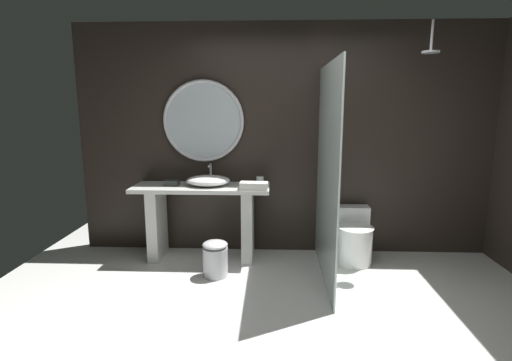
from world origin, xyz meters
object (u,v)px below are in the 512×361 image
Objects in this scene: vessel_sink at (208,180)px; tissue_box at (172,183)px; toilet at (353,237)px; rain_shower_head at (431,48)px; waste_bin at (215,258)px; folded_hand_towel at (254,186)px; round_wall_mirror at (203,121)px; tumbler_cup at (260,181)px.

tissue_box is (-0.40, -0.02, -0.03)m from vessel_sink.
rain_shower_head is at bearing -16.29° from toilet.
waste_bin is 0.85m from folded_hand_towel.
round_wall_mirror is (0.32, 0.24, 0.66)m from tissue_box.
vessel_sink is 0.40m from tissue_box.
folded_hand_towel is (0.37, 0.34, 0.68)m from waste_bin.
waste_bin is at bearing -73.59° from round_wall_mirror.
round_wall_mirror is 2.44m from rain_shower_head.
folded_hand_towel is (0.51, -0.18, -0.02)m from vessel_sink.
rain_shower_head is 2.18m from folded_hand_towel.
vessel_sink is 0.88m from waste_bin.
tissue_box is 0.53× the size of folded_hand_towel.
rain_shower_head is (2.61, -0.20, 1.38)m from tissue_box.
rain_shower_head is at bearing -7.68° from tumbler_cup.
toilet reaches higher than waste_bin.
tissue_box reaches higher than waste_bin.
toilet is at bearing -2.38° from tumbler_cup.
vessel_sink is 1.65× the size of folded_hand_towel.
round_wall_mirror is 0.97m from folded_hand_towel.
vessel_sink is 0.54m from folded_hand_towel.
tumbler_cup is at bearing 177.62° from toilet.
folded_hand_towel is (-1.09, -0.13, 0.60)m from toilet.
tumbler_cup reaches higher than folded_hand_towel.
tissue_box is 2.96m from rain_shower_head.
vessel_sink is at bearing 178.41° from toilet.
vessel_sink is at bearing -70.80° from round_wall_mirror.
tumbler_cup is at bearing 71.50° from folded_hand_towel.
vessel_sink is at bearing 179.85° from tumbler_cup.
vessel_sink reaches higher than waste_bin.
vessel_sink is 1.30× the size of waste_bin.
folded_hand_towel is at bearing -173.07° from toilet.
folded_hand_towel reaches higher than toilet.
round_wall_mirror reaches higher than folded_hand_towel.
toilet is 1.56× the size of waste_bin.
toilet is (1.68, -0.26, -1.26)m from round_wall_mirror.
folded_hand_towel is at bearing -33.74° from round_wall_mirror.
round_wall_mirror is at bearing 161.41° from tumbler_cup.
round_wall_mirror is 2.11m from toilet.
toilet is at bearing 17.83° from waste_bin.
waste_bin is at bearing -74.78° from vessel_sink.
vessel_sink is 0.57m from tumbler_cup.
vessel_sink is 3.11× the size of tissue_box.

